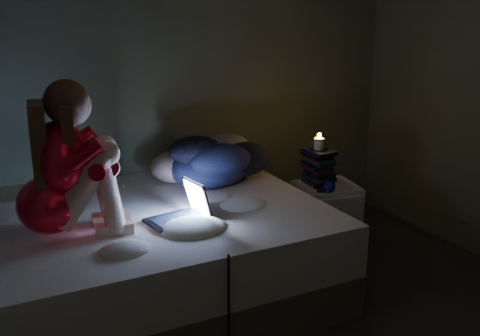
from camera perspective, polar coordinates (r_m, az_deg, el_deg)
wall_back at (r=4.23m, az=-6.34°, el=9.58°), size 3.60×0.02×2.60m
bed at (r=3.60m, az=-9.19°, el=-8.64°), size 2.10×1.58×0.58m
pillow at (r=3.64m, az=-22.69°, el=-3.46°), size 0.44×0.31×0.13m
woman at (r=3.13m, az=-18.83°, el=0.68°), size 0.57×0.41×0.84m
laptop at (r=3.27m, az=-6.40°, el=-3.42°), size 0.37×0.28×0.24m
clothes_pile at (r=3.91m, az=-3.11°, el=0.97°), size 0.70×0.62×0.36m
nightstand at (r=4.17m, az=8.48°, el=-5.23°), size 0.46×0.43×0.54m
book_stack at (r=4.07m, az=7.77°, el=0.17°), size 0.19×0.25×0.25m
candle at (r=4.03m, az=7.86°, el=2.43°), size 0.07×0.07×0.08m
phone at (r=3.97m, az=8.33°, el=-2.10°), size 0.11×0.15×0.01m
blue_orb at (r=3.92m, az=9.27°, el=-1.84°), size 0.08×0.08×0.08m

